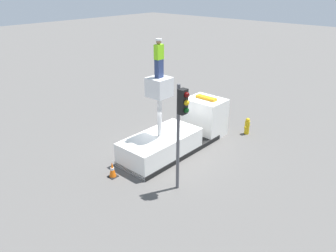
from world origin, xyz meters
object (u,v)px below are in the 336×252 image
Objects in this scene: bucket_truck at (178,134)px; worker at (159,58)px; fire_hydrant at (247,126)px; traffic_cone_rear at (112,170)px; traffic_light_pole at (181,118)px.

worker is at bearing 180.00° from bucket_truck.
traffic_cone_rear is (-8.22, 2.23, -0.12)m from fire_hydrant.
worker is (-1.44, 0.00, 4.23)m from bucket_truck.
traffic_light_pole is (-1.43, -2.53, -1.75)m from worker.
fire_hydrant is (6.90, 0.69, -2.82)m from traffic_light_pole.
worker is at bearing -8.00° from traffic_cone_rear.
bucket_truck is 6.78× the size of fire_hydrant.
worker is 2.28× the size of traffic_cone_rear.
traffic_light_pole is 4.68× the size of fire_hydrant.
traffic_light_pole is (-2.87, -2.53, 2.48)m from bucket_truck.
fire_hydrant reaches higher than traffic_cone_rear.
worker is 5.46m from traffic_cone_rear.
worker reaches higher than traffic_light_pole.
fire_hydrant is (5.47, -1.84, -4.57)m from worker.
bucket_truck is 4.56m from traffic_light_pole.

